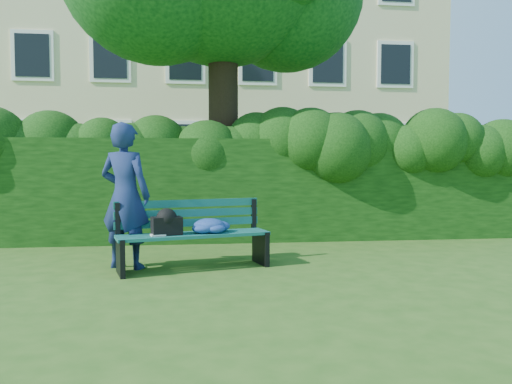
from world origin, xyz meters
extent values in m
plane|color=#2A5318|center=(0.00, 0.00, 0.00)|extent=(80.00, 80.00, 0.00)
cube|color=beige|center=(0.00, 14.00, 6.00)|extent=(16.00, 8.00, 12.00)
cube|color=white|center=(-6.00, 9.98, 2.00)|extent=(1.30, 0.08, 1.60)
cube|color=black|center=(-6.00, 9.94, 2.00)|extent=(1.05, 0.04, 1.35)
cube|color=white|center=(-3.60, 9.98, 2.00)|extent=(1.30, 0.08, 1.60)
cube|color=black|center=(-3.60, 9.94, 2.00)|extent=(1.05, 0.04, 1.35)
cube|color=white|center=(-1.20, 9.98, 2.00)|extent=(1.30, 0.08, 1.60)
cube|color=black|center=(-1.20, 9.94, 2.00)|extent=(1.05, 0.04, 1.35)
cube|color=white|center=(1.20, 9.98, 2.00)|extent=(1.30, 0.08, 1.60)
cube|color=black|center=(1.20, 9.94, 2.00)|extent=(1.05, 0.04, 1.35)
cube|color=white|center=(3.60, 9.98, 2.00)|extent=(1.30, 0.08, 1.60)
cube|color=black|center=(3.60, 9.94, 2.00)|extent=(1.05, 0.04, 1.35)
cube|color=white|center=(6.00, 9.98, 2.00)|extent=(1.30, 0.08, 1.60)
cube|color=black|center=(6.00, 9.94, 2.00)|extent=(1.05, 0.04, 1.35)
cube|color=white|center=(-6.00, 9.98, 4.80)|extent=(1.30, 0.08, 1.60)
cube|color=black|center=(-6.00, 9.94, 4.80)|extent=(1.05, 0.04, 1.35)
cube|color=white|center=(-3.60, 9.98, 4.80)|extent=(1.30, 0.08, 1.60)
cube|color=black|center=(-3.60, 9.94, 4.80)|extent=(1.05, 0.04, 1.35)
cube|color=white|center=(-1.20, 9.98, 4.80)|extent=(1.30, 0.08, 1.60)
cube|color=black|center=(-1.20, 9.94, 4.80)|extent=(1.05, 0.04, 1.35)
cube|color=white|center=(1.20, 9.98, 4.80)|extent=(1.30, 0.08, 1.60)
cube|color=black|center=(1.20, 9.94, 4.80)|extent=(1.05, 0.04, 1.35)
cube|color=white|center=(3.60, 9.98, 4.80)|extent=(1.30, 0.08, 1.60)
cube|color=black|center=(3.60, 9.94, 4.80)|extent=(1.05, 0.04, 1.35)
cube|color=white|center=(6.00, 9.98, 4.80)|extent=(1.30, 0.08, 1.60)
cube|color=black|center=(6.00, 9.94, 4.80)|extent=(1.05, 0.04, 1.35)
cube|color=black|center=(0.00, 2.20, 0.90)|extent=(10.00, 1.00, 1.80)
cylinder|color=black|center=(-0.36, 2.79, 2.56)|extent=(0.56, 0.56, 5.13)
cube|color=#0D413A|center=(-0.88, -0.48, 0.45)|extent=(1.93, 0.59, 0.04)
cube|color=#0D413A|center=(-0.91, -0.36, 0.45)|extent=(1.93, 0.59, 0.04)
cube|color=#0D413A|center=(-0.94, -0.25, 0.45)|extent=(1.93, 0.59, 0.04)
cube|color=#0D413A|center=(-0.97, -0.13, 0.45)|extent=(1.93, 0.59, 0.04)
cube|color=#0D413A|center=(-0.99, -0.05, 0.58)|extent=(1.91, 0.53, 0.10)
cube|color=#0D413A|center=(-0.99, -0.04, 0.71)|extent=(1.91, 0.53, 0.10)
cube|color=#0D413A|center=(-0.99, -0.03, 0.84)|extent=(1.91, 0.53, 0.10)
cube|color=black|center=(-1.82, -0.54, 0.22)|extent=(0.18, 0.50, 0.44)
cube|color=black|center=(-1.89, -0.29, 0.65)|extent=(0.07, 0.07, 0.45)
cube|color=black|center=(-1.81, -0.59, 0.44)|extent=(0.16, 0.42, 0.05)
cube|color=black|center=(-0.02, -0.07, 0.22)|extent=(0.18, 0.50, 0.44)
cube|color=black|center=(-0.08, 0.18, 0.65)|extent=(0.07, 0.07, 0.45)
cube|color=black|center=(-0.01, -0.12, 0.44)|extent=(0.16, 0.42, 0.05)
cube|color=white|center=(-1.37, -0.47, 0.48)|extent=(0.21, 0.17, 0.02)
cube|color=black|center=(-1.26, -0.39, 0.58)|extent=(0.42, 0.31, 0.23)
imported|color=navy|center=(-1.81, -0.12, 0.95)|extent=(0.82, 0.70, 1.91)
camera|label=1|loc=(-0.90, -6.78, 1.37)|focal=35.00mm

